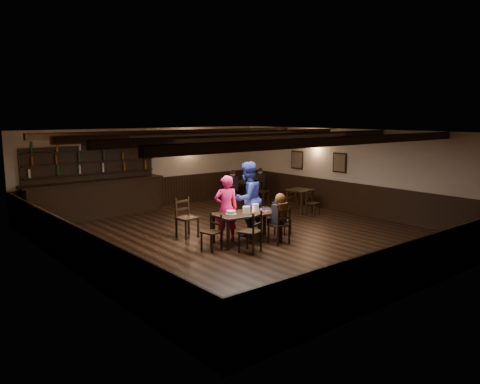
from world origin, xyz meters
TOP-DOWN VIEW (x-y plane):
  - ground at (0.00, 0.00)m, footprint 10.00×10.00m
  - room_shell at (0.01, 0.04)m, footprint 9.02×10.02m
  - dining_table at (-0.32, -0.52)m, footprint 1.75×1.03m
  - chair_near_left at (-0.79, -1.29)m, footprint 0.57×0.56m
  - chair_near_right at (0.21, -1.17)m, footprint 0.46×0.44m
  - chair_end_left at (-1.33, -0.49)m, footprint 0.44×0.45m
  - chair_end_right at (0.82, -0.56)m, footprint 0.41×0.43m
  - chair_far_pushed at (-1.24, 0.90)m, footprint 0.53×0.51m
  - woman_pink at (-0.65, -0.08)m, footprint 0.71×0.60m
  - man_blue at (0.13, 0.02)m, footprint 1.03×0.85m
  - seated_person at (0.21, -1.11)m, footprint 0.33×0.50m
  - cake at (-0.75, -0.40)m, footprint 0.26×0.26m
  - plate_stack_a at (-0.40, -0.58)m, footprint 0.18×0.18m
  - plate_stack_b at (-0.08, -0.54)m, footprint 0.16×0.16m
  - tea_light at (-0.32, -0.41)m, footprint 0.05×0.05m
  - salt_shaker at (-0.02, -0.69)m, footprint 0.03×0.03m
  - pepper_shaker at (0.08, -0.69)m, footprint 0.04×0.04m
  - drink_glass at (-0.05, -0.44)m, footprint 0.07×0.07m
  - menu_red at (0.12, -0.66)m, footprint 0.33×0.29m
  - menu_blue at (0.26, -0.49)m, footprint 0.36×0.32m
  - bar_counter at (-2.07, 4.72)m, footprint 4.36×0.70m
  - back_table_a at (3.36, 1.20)m, footprint 0.79×0.79m
  - back_table_b at (3.25, 3.65)m, footprint 1.12×1.12m
  - bg_patron_left at (2.62, 3.76)m, footprint 0.23×0.36m
  - bg_patron_right at (3.92, 3.76)m, footprint 0.28×0.38m

SIDE VIEW (x-z plane):
  - ground at x=0.00m, z-range 0.00..0.00m
  - chair_end_right at x=0.82m, z-range 0.06..0.83m
  - chair_end_left at x=-1.33m, z-range 0.07..0.92m
  - chair_near_right at x=0.21m, z-range 0.08..1.01m
  - chair_near_left at x=-0.79m, z-range 0.08..1.04m
  - chair_far_pushed at x=-1.24m, z-range 0.09..1.11m
  - back_table_a at x=3.36m, z-range 0.27..1.01m
  - back_table_b at x=3.25m, z-range 0.28..1.03m
  - dining_table at x=-0.32m, z-range 0.30..1.05m
  - bar_counter at x=-2.07m, z-range -0.37..1.83m
  - menu_red at x=0.12m, z-range 0.75..0.76m
  - menu_blue at x=0.26m, z-range 0.75..0.76m
  - tea_light at x=-0.32m, z-range 0.74..0.81m
  - cake at x=-0.75m, z-range 0.75..0.83m
  - salt_shaker at x=-0.02m, z-range 0.75..0.84m
  - pepper_shaker at x=0.08m, z-range 0.75..0.85m
  - drink_glass at x=-0.05m, z-range 0.75..0.87m
  - bg_patron_right at x=3.92m, z-range 0.46..1.18m
  - seated_person at x=0.21m, z-range 0.42..1.24m
  - woman_pink at x=-0.65m, z-range 0.00..1.66m
  - bg_patron_left at x=2.62m, z-range 0.47..1.20m
  - plate_stack_a at x=-0.40m, z-range 0.75..0.92m
  - plate_stack_b at x=-0.08m, z-range 0.75..0.94m
  - man_blue at x=0.13m, z-range 0.00..1.94m
  - room_shell at x=0.01m, z-range 0.39..3.10m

